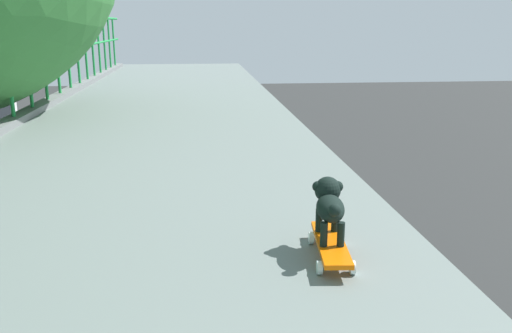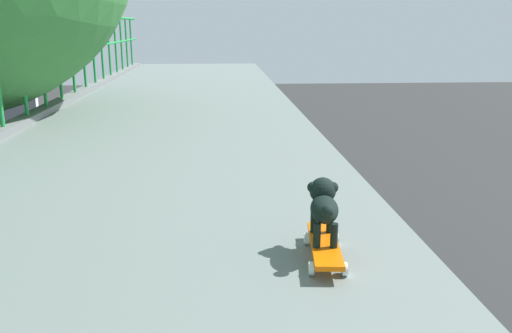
% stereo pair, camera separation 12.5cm
% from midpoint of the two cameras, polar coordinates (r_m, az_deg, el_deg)
% --- Properties ---
extents(toy_skateboard, '(0.22, 0.56, 0.09)m').
position_cam_midpoint_polar(toy_skateboard, '(2.68, 6.59, -8.27)').
color(toy_skateboard, '#F26204').
rests_on(toy_skateboard, overpass_deck).
extents(small_dog, '(0.17, 0.37, 0.29)m').
position_cam_midpoint_polar(small_dog, '(2.68, 6.45, -3.84)').
color(small_dog, black).
rests_on(small_dog, toy_skateboard).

